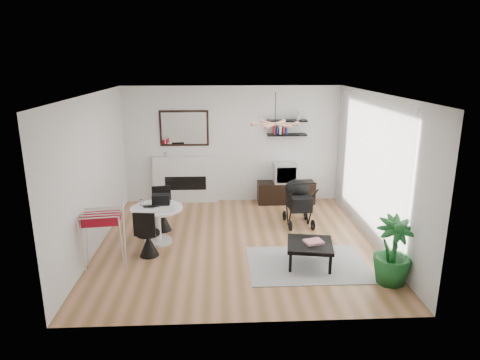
{
  "coord_description": "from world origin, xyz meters",
  "views": [
    {
      "loc": [
        -0.3,
        -7.28,
        3.25
      ],
      "look_at": [
        0.08,
        0.4,
        1.09
      ],
      "focal_mm": 32.0,
      "sensor_mm": 36.0,
      "label": 1
    }
  ],
  "objects_px": {
    "stroller": "(298,203)",
    "drying_rack": "(104,238)",
    "crt_tv": "(285,173)",
    "tv_console": "(286,192)",
    "potted_plant": "(393,251)",
    "coffee_table": "(310,245)",
    "dining_table": "(157,219)",
    "fireplace": "(186,174)"
  },
  "relations": [
    {
      "from": "fireplace",
      "to": "crt_tv",
      "type": "relative_size",
      "value": 4.14
    },
    {
      "from": "drying_rack",
      "to": "stroller",
      "type": "height_order",
      "value": "stroller"
    },
    {
      "from": "fireplace",
      "to": "potted_plant",
      "type": "relative_size",
      "value": 2.08
    },
    {
      "from": "drying_rack",
      "to": "coffee_table",
      "type": "height_order",
      "value": "drying_rack"
    },
    {
      "from": "stroller",
      "to": "tv_console",
      "type": "bearing_deg",
      "value": 88.58
    },
    {
      "from": "drying_rack",
      "to": "crt_tv",
      "type": "bearing_deg",
      "value": 35.78
    },
    {
      "from": "drying_rack",
      "to": "coffee_table",
      "type": "bearing_deg",
      "value": -8.14
    },
    {
      "from": "fireplace",
      "to": "crt_tv",
      "type": "distance_m",
      "value": 2.32
    },
    {
      "from": "tv_console",
      "to": "potted_plant",
      "type": "xyz_separation_m",
      "value": [
        1.0,
        -3.84,
        0.27
      ]
    },
    {
      "from": "fireplace",
      "to": "potted_plant",
      "type": "bearing_deg",
      "value": -50.09
    },
    {
      "from": "dining_table",
      "to": "fireplace",
      "type": "bearing_deg",
      "value": 81.45
    },
    {
      "from": "drying_rack",
      "to": "stroller",
      "type": "distance_m",
      "value": 3.88
    },
    {
      "from": "stroller",
      "to": "drying_rack",
      "type": "bearing_deg",
      "value": -156.1
    },
    {
      "from": "dining_table",
      "to": "coffee_table",
      "type": "xyz_separation_m",
      "value": [
        2.6,
        -1.02,
        -0.11
      ]
    },
    {
      "from": "potted_plant",
      "to": "coffee_table",
      "type": "bearing_deg",
      "value": 149.62
    },
    {
      "from": "dining_table",
      "to": "potted_plant",
      "type": "bearing_deg",
      "value": -24.21
    },
    {
      "from": "dining_table",
      "to": "stroller",
      "type": "relative_size",
      "value": 0.93
    },
    {
      "from": "drying_rack",
      "to": "fireplace",
      "type": "bearing_deg",
      "value": 65.13
    },
    {
      "from": "fireplace",
      "to": "drying_rack",
      "type": "xyz_separation_m",
      "value": [
        -1.07,
        -3.29,
        -0.18
      ]
    },
    {
      "from": "dining_table",
      "to": "stroller",
      "type": "distance_m",
      "value": 2.86
    },
    {
      "from": "fireplace",
      "to": "drying_rack",
      "type": "relative_size",
      "value": 2.24
    },
    {
      "from": "dining_table",
      "to": "tv_console",
      "type": "bearing_deg",
      "value": 38.84
    },
    {
      "from": "crt_tv",
      "to": "drying_rack",
      "type": "xyz_separation_m",
      "value": [
        -3.39,
        -3.12,
        -0.22
      ]
    },
    {
      "from": "tv_console",
      "to": "dining_table",
      "type": "relative_size",
      "value": 1.41
    },
    {
      "from": "stroller",
      "to": "coffee_table",
      "type": "relative_size",
      "value": 1.22
    },
    {
      "from": "tv_console",
      "to": "drying_rack",
      "type": "bearing_deg",
      "value": -137.62
    },
    {
      "from": "stroller",
      "to": "potted_plant",
      "type": "bearing_deg",
      "value": -71.86
    },
    {
      "from": "crt_tv",
      "to": "stroller",
      "type": "height_order",
      "value": "stroller"
    },
    {
      "from": "crt_tv",
      "to": "potted_plant",
      "type": "relative_size",
      "value": 0.5
    },
    {
      "from": "crt_tv",
      "to": "stroller",
      "type": "xyz_separation_m",
      "value": [
        0.07,
        -1.36,
        -0.29
      ]
    },
    {
      "from": "crt_tv",
      "to": "stroller",
      "type": "distance_m",
      "value": 1.39
    },
    {
      "from": "tv_console",
      "to": "drying_rack",
      "type": "distance_m",
      "value": 4.64
    },
    {
      "from": "tv_console",
      "to": "coffee_table",
      "type": "bearing_deg",
      "value": -91.78
    },
    {
      "from": "fireplace",
      "to": "stroller",
      "type": "relative_size",
      "value": 2.13
    },
    {
      "from": "tv_console",
      "to": "stroller",
      "type": "relative_size",
      "value": 1.31
    },
    {
      "from": "drying_rack",
      "to": "dining_table",
      "type": "bearing_deg",
      "value": 45.93
    },
    {
      "from": "tv_console",
      "to": "crt_tv",
      "type": "xyz_separation_m",
      "value": [
        -0.03,
        -0.0,
        0.48
      ]
    },
    {
      "from": "stroller",
      "to": "coffee_table",
      "type": "xyz_separation_m",
      "value": [
        -0.14,
        -1.83,
        -0.09
      ]
    },
    {
      "from": "fireplace",
      "to": "potted_plant",
      "type": "xyz_separation_m",
      "value": [
        3.35,
        -4.01,
        -0.17
      ]
    },
    {
      "from": "fireplace",
      "to": "crt_tv",
      "type": "height_order",
      "value": "fireplace"
    },
    {
      "from": "fireplace",
      "to": "drying_rack",
      "type": "distance_m",
      "value": 3.46
    },
    {
      "from": "dining_table",
      "to": "drying_rack",
      "type": "xyz_separation_m",
      "value": [
        -0.72,
        -0.94,
        0.05
      ]
    }
  ]
}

